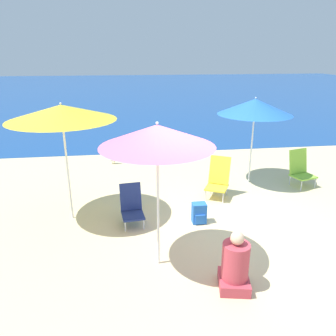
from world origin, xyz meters
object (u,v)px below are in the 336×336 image
beach_umbrella_pink (157,136)px  backpack_blue (199,213)px  beach_umbrella_yellow (61,113)px  person_seated_near (235,266)px  beach_umbrella_blue (255,107)px  beach_chair_navy (132,205)px  beach_chair_yellow (218,178)px  beach_chair_lime (300,168)px  seagull (114,159)px

beach_umbrella_pink → backpack_blue: 2.37m
beach_umbrella_yellow → person_seated_near: 3.88m
beach_umbrella_blue → person_seated_near: 4.37m
beach_umbrella_pink → beach_chair_navy: bearing=104.9°
beach_umbrella_blue → beach_chair_yellow: 1.91m
beach_umbrella_yellow → person_seated_near: beach_umbrella_yellow is taller
beach_umbrella_yellow → beach_chair_yellow: beach_umbrella_yellow is taller
beach_umbrella_pink → beach_chair_lime: 4.93m
beach_chair_navy → person_seated_near: person_seated_near is taller
beach_chair_yellow → beach_umbrella_pink: bearing=-96.3°
beach_umbrella_pink → beach_umbrella_yellow: size_ratio=0.98×
beach_umbrella_yellow → beach_chair_navy: bearing=-16.7°
beach_umbrella_yellow → seagull: bearing=77.1°
beach_umbrella_yellow → beach_chair_lime: size_ratio=2.58×
beach_umbrella_yellow → beach_chair_lime: beach_umbrella_yellow is taller
person_seated_near → beach_chair_lime: bearing=61.9°
beach_chair_lime → beach_chair_yellow: (-2.18, -0.38, -0.00)m
beach_umbrella_yellow → beach_umbrella_blue: bearing=17.9°
beach_chair_yellow → person_seated_near: 3.10m
beach_chair_navy → backpack_blue: bearing=-14.2°
beach_chair_yellow → beach_umbrella_blue: bearing=62.8°
beach_chair_yellow → seagull: size_ratio=3.35×
beach_umbrella_pink → seagull: size_ratio=8.28×
beach_umbrella_yellow → seagull: 3.89m
beach_umbrella_pink → backpack_blue: bearing=52.3°
beach_umbrella_yellow → backpack_blue: 3.13m
beach_umbrella_pink → beach_umbrella_yellow: 2.29m
beach_chair_navy → beach_chair_yellow: 2.21m
beach_umbrella_pink → beach_chair_lime: bearing=35.7°
beach_umbrella_blue → beach_chair_lime: size_ratio=2.41×
beach_chair_lime → backpack_blue: beach_chair_lime is taller
beach_umbrella_blue → beach_chair_navy: bearing=-150.5°
beach_chair_yellow → seagull: (-2.39, 2.64, -0.30)m
person_seated_near → beach_chair_yellow: bearing=89.6°
beach_chair_lime → backpack_blue: size_ratio=2.21×
beach_umbrella_yellow → person_seated_near: bearing=-43.7°
beach_chair_navy → beach_umbrella_blue: bearing=23.1°
beach_chair_navy → beach_chair_yellow: beach_chair_yellow is taller
beach_umbrella_pink → beach_chair_yellow: bearing=55.5°
seagull → backpack_blue: bearing=-66.1°
beach_chair_lime → beach_chair_navy: bearing=-177.3°
beach_umbrella_blue → backpack_blue: bearing=-132.6°
beach_chair_navy → seagull: (-0.42, 3.63, -0.22)m
seagull → beach_umbrella_blue: bearing=-29.7°
beach_umbrella_pink → beach_umbrella_yellow: bearing=131.8°
beach_umbrella_blue → beach_umbrella_yellow: bearing=-162.1°
beach_umbrella_pink → beach_chair_lime: beach_umbrella_pink is taller
beach_umbrella_yellow → beach_chair_navy: 2.12m
beach_umbrella_blue → beach_umbrella_yellow: beach_umbrella_yellow is taller
beach_umbrella_pink → person_seated_near: bearing=-35.1°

